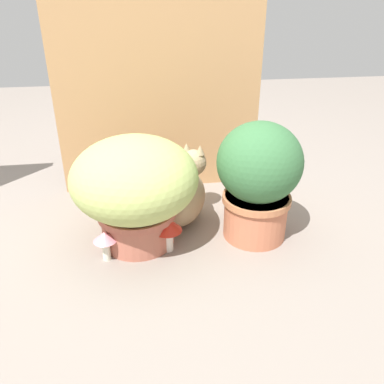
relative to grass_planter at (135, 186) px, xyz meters
The scene contains 7 objects.
ground_plane 0.24m from the grass_planter, 40.99° to the right, with size 6.00×6.00×0.00m, color gray.
cardboard_backdrop 0.55m from the grass_planter, 74.74° to the left, with size 0.92×0.03×0.92m, color tan.
grass_planter is the anchor object (origin of this frame).
leafy_planter 0.45m from the grass_planter, ahead, with size 0.31×0.31×0.46m.
cat 0.26m from the grass_planter, 33.61° to the left, with size 0.30×0.33×0.32m.
mushroom_ornament_red 0.19m from the grass_planter, 34.90° to the right, with size 0.11×0.11×0.14m.
mushroom_ornament_pink 0.21m from the grass_planter, 139.61° to the right, with size 0.08×0.08×0.11m.
Camera 1 is at (-0.03, -1.23, 0.85)m, focal length 36.51 mm.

